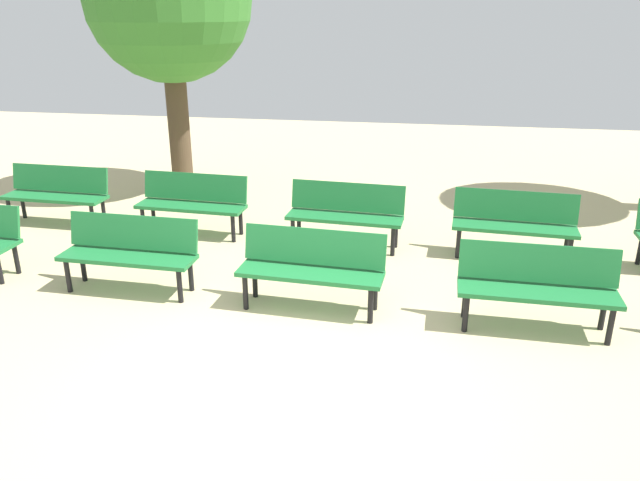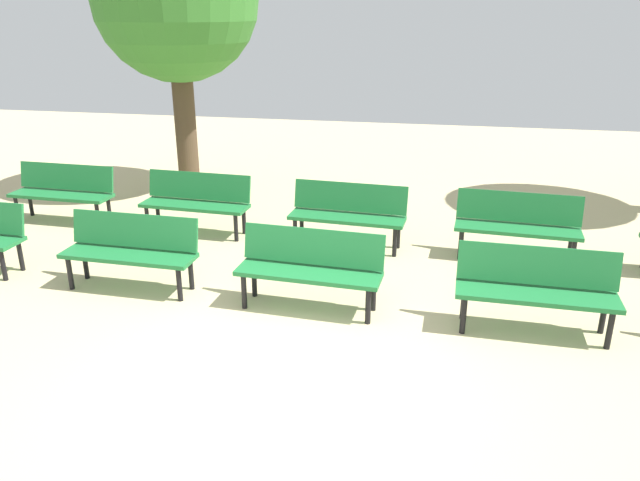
% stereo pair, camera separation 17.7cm
% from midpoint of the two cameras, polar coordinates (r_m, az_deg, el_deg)
% --- Properties ---
extents(ground_plane, '(26.60, 26.60, 0.00)m').
position_cam_midpoint_polar(ground_plane, '(5.70, -4.74, -12.98)').
color(ground_plane, '#CCB789').
extents(bench_r0_c1, '(1.61, 0.53, 0.87)m').
position_cam_midpoint_polar(bench_r0_c1, '(7.58, -17.81, -0.77)').
color(bench_r0_c1, '#1E7238').
rests_on(bench_r0_c1, ground_plane).
extents(bench_r0_c2, '(1.63, 0.58, 0.87)m').
position_cam_midpoint_polar(bench_r0_c2, '(6.78, -1.52, -2.27)').
color(bench_r0_c2, '#1E7238').
rests_on(bench_r0_c2, ground_plane).
extents(bench_r0_c3, '(1.61, 0.52, 0.87)m').
position_cam_midpoint_polar(bench_r0_c3, '(6.70, 18.74, -3.76)').
color(bench_r0_c3, '#1E7238').
rests_on(bench_r0_c3, ground_plane).
extents(bench_r1_c0, '(1.61, 0.53, 0.87)m').
position_cam_midpoint_polar(bench_r1_c0, '(10.35, -23.61, 4.19)').
color(bench_r1_c0, '#1E7238').
rests_on(bench_r1_c0, ground_plane).
extents(bench_r1_c1, '(1.62, 0.57, 0.87)m').
position_cam_midpoint_polar(bench_r1_c1, '(9.26, -12.23, 3.66)').
color(bench_r1_c1, '#1E7238').
rests_on(bench_r1_c1, ground_plane).
extents(bench_r1_c2, '(1.63, 0.59, 0.87)m').
position_cam_midpoint_polar(bench_r1_c2, '(8.56, 1.80, 2.73)').
color(bench_r1_c2, '#1E7238').
rests_on(bench_r1_c2, ground_plane).
extents(bench_r1_c3, '(1.63, 0.59, 0.87)m').
position_cam_midpoint_polar(bench_r1_c3, '(8.55, 16.97, 1.77)').
color(bench_r1_c3, '#1E7238').
rests_on(bench_r1_c3, ground_plane).
extents(tree_0, '(2.75, 2.75, 4.67)m').
position_cam_midpoint_polar(tree_0, '(11.20, -14.29, 20.75)').
color(tree_0, '#4C3A28').
rests_on(tree_0, ground_plane).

